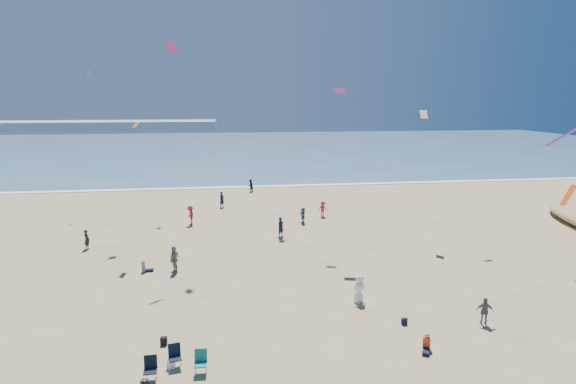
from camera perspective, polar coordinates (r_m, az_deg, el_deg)
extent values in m
cube|color=#476B84|center=(108.66, -7.32, 5.60)|extent=(220.00, 100.00, 0.06)
cube|color=white|center=(59.15, -6.80, 0.61)|extent=(220.00, 1.20, 0.08)
cube|color=#7A8EA8|center=(192.62, -25.90, 7.60)|extent=(110.00, 20.00, 3.20)
imported|color=slate|center=(25.65, 23.71, -13.68)|extent=(0.92, 0.62, 1.45)
imported|color=black|center=(37.56, -0.91, -4.49)|extent=(0.73, 0.69, 1.67)
imported|color=slate|center=(30.96, -14.23, -8.28)|extent=(0.82, 1.15, 1.82)
imported|color=red|center=(44.13, 4.43, -2.16)|extent=(1.08, 0.75, 1.54)
imported|color=#365895|center=(41.74, 1.90, -2.97)|extent=(0.45, 1.38, 1.49)
imported|color=white|center=(26.20, 9.04, -12.03)|extent=(0.93, 0.78, 1.63)
imported|color=black|center=(48.24, -8.39, -0.97)|extent=(0.73, 0.72, 1.69)
imported|color=black|center=(55.96, -4.80, 0.81)|extent=(0.97, 0.98, 1.60)
imported|color=#B0192A|center=(42.11, -12.27, -2.91)|extent=(0.95, 1.28, 1.77)
imported|color=black|center=(37.91, -24.19, -5.51)|extent=(0.66, 0.64, 1.52)
cube|color=white|center=(21.12, -14.64, -20.37)|extent=(0.35, 0.20, 0.40)
cube|color=black|center=(22.89, -15.50, -17.76)|extent=(0.30, 0.22, 0.38)
cube|color=black|center=(24.58, 14.55, -15.60)|extent=(0.28, 0.18, 0.34)
cube|color=orange|center=(51.28, -23.96, 13.72)|extent=(0.42, 0.57, 0.52)
cube|color=#DE1C58|center=(32.67, -14.56, 17.41)|extent=(0.76, 0.77, 0.54)
cube|color=gold|center=(34.53, -18.79, 8.07)|extent=(0.43, 0.88, 0.36)
cube|color=#7C268D|center=(33.54, 6.55, 12.64)|extent=(0.85, 0.55, 0.33)
cube|color=silver|center=(38.09, 16.86, 9.40)|extent=(0.70, 0.69, 0.63)
cube|color=#E55218|center=(33.61, 32.01, -0.41)|extent=(0.35, 2.64, 1.87)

